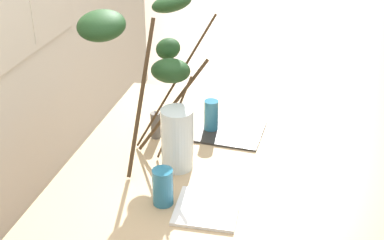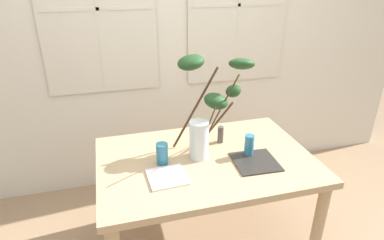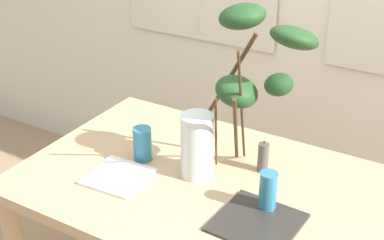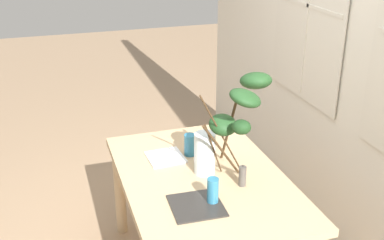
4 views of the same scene
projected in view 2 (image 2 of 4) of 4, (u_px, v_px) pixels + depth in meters
name	position (u px, v px, depth m)	size (l,w,h in m)	color
back_wall_with_windows	(171.00, 26.00, 2.68)	(4.61, 0.14, 2.80)	silver
dining_table	(206.00, 171.00, 2.13)	(1.37, 0.92, 0.73)	tan
vase_with_branches	(208.00, 101.00, 2.06)	(0.55, 0.49, 0.64)	silver
drinking_glass_blue_left	(162.00, 154.00, 2.00)	(0.07, 0.07, 0.14)	teal
drinking_glass_blue_right	(249.00, 146.00, 2.09)	(0.06, 0.06, 0.15)	teal
plate_square_left	(167.00, 177.00, 1.89)	(0.22, 0.22, 0.01)	white
plate_square_right	(255.00, 162.00, 2.04)	(0.27, 0.27, 0.01)	#2D2B28
pillar_candle	(221.00, 134.00, 2.26)	(0.04, 0.04, 0.13)	#514C47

